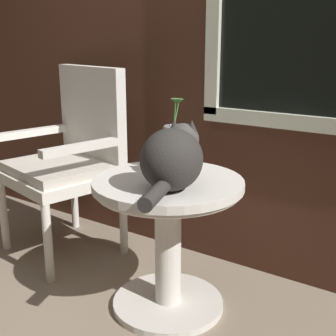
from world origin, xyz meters
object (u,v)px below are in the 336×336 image
wicker_chair (71,154)px  wicker_side_table (168,221)px  pewter_vase_with_ivy (174,149)px  cat (173,158)px

wicker_chair → wicker_side_table: bearing=-14.5°
pewter_vase_with_ivy → wicker_side_table: bearing=-65.9°
wicker_side_table → wicker_chair: wicker_chair is taller
wicker_side_table → cat: (0.08, -0.08, 0.31)m
wicker_chair → pewter_vase_with_ivy: 0.74m
wicker_chair → cat: 0.93m
wicker_chair → cat: wicker_chair is taller
wicker_chair → cat: bearing=-18.4°
wicker_chair → cat: size_ratio=1.89×
pewter_vase_with_ivy → cat: bearing=-57.2°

